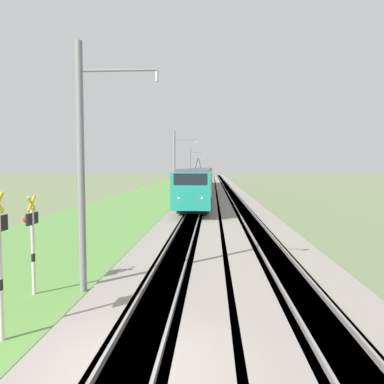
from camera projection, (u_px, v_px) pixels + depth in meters
ground_plane at (131, 378)px, 7.22m from camera, size 400.00×400.00×0.00m
ballast_main at (203, 193)px, 57.02m from camera, size 240.00×4.40×0.30m
ballast_adjacent at (230, 193)px, 56.79m from camera, size 240.00×4.40×0.30m
track_main at (203, 193)px, 57.02m from camera, size 240.00×1.57×0.45m
track_adjacent at (230, 193)px, 56.79m from camera, size 240.00×1.57×0.45m
grass_verge at (156, 193)px, 57.43m from camera, size 240.00×9.57×0.12m
passenger_train at (203, 178)px, 57.35m from camera, size 62.39×2.96×5.00m
crossing_signal_aux at (32, 236)px, 11.53m from camera, size 0.70×0.23×3.20m
catenary_mast_near at (83, 166)px, 11.64m from camera, size 0.22×2.56×7.91m
catenary_mast_mid at (175, 167)px, 39.85m from camera, size 0.22×2.56×7.87m
catenary_mast_far at (191, 168)px, 68.07m from camera, size 0.22×2.56×7.63m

